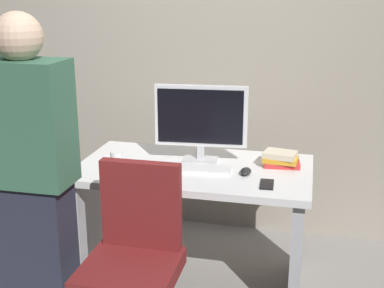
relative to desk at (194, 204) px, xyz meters
name	(u,v)px	position (x,y,z in m)	size (l,w,h in m)	color
ground_plane	(194,280)	(0.00, 0.00, -0.51)	(9.00, 9.00, 0.00)	gray
wall_back	(222,23)	(0.00, 0.86, 0.99)	(6.40, 0.10, 3.00)	#9E9384
desk	(194,204)	(0.00, 0.00, 0.00)	(1.34, 0.75, 0.74)	white
office_chair	(134,272)	(-0.14, -0.68, -0.08)	(0.52, 0.52, 0.94)	black
person_at_desk	(32,184)	(-0.63, -0.70, 0.33)	(0.40, 0.24, 1.64)	#262838
monitor	(201,119)	(0.02, 0.10, 0.49)	(0.54, 0.16, 0.46)	silver
keyboard	(192,169)	(0.01, -0.07, 0.25)	(0.43, 0.13, 0.02)	white
mouse	(246,171)	(0.31, -0.06, 0.25)	(0.06, 0.10, 0.03)	black
cup_near_keyboard	(117,159)	(-0.42, -0.12, 0.29)	(0.07, 0.07, 0.10)	silver
book_stack	(281,159)	(0.49, 0.12, 0.28)	(0.22, 0.16, 0.09)	red
cell_phone	(267,184)	(0.44, -0.20, 0.24)	(0.07, 0.14, 0.01)	black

